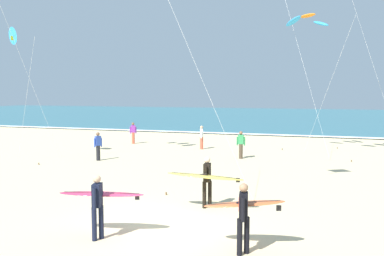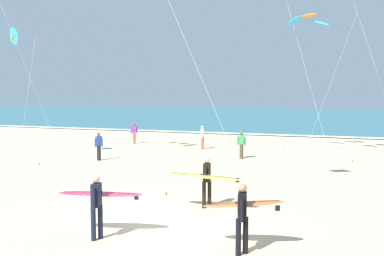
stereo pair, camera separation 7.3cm
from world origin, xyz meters
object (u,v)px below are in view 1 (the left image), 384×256
(bystander_green_top, at_px, (241,145))
(surfer_trailing, at_px, (99,198))
(bystander_blue_top, at_px, (98,146))
(surfer_lead, at_px, (206,177))
(kite_arc_amber_near, at_px, (308,20))
(bystander_purple_top, at_px, (133,133))
(bystander_white_top, at_px, (202,137))
(surfer_third, at_px, (244,209))
(kite_delta_cobalt_mid, at_px, (14,37))

(bystander_green_top, bearing_deg, surfer_trailing, -93.27)
(surfer_trailing, xyz_separation_m, bystander_blue_top, (-6.64, 10.73, -0.23))
(bystander_blue_top, bearing_deg, surfer_lead, -40.55)
(kite_arc_amber_near, distance_m, bystander_green_top, 8.94)
(bystander_purple_top, distance_m, bystander_white_top, 5.84)
(surfer_trailing, bearing_deg, surfer_third, 3.64)
(surfer_third, relative_size, bystander_purple_top, 1.27)
(bystander_blue_top, bearing_deg, surfer_trailing, -58.27)
(surfer_lead, relative_size, bystander_green_top, 1.61)
(surfer_trailing, xyz_separation_m, bystander_green_top, (0.80, 13.96, -0.23))
(surfer_lead, distance_m, bystander_purple_top, 17.88)
(surfer_third, bearing_deg, kite_arc_amber_near, 88.86)
(bystander_purple_top, height_order, bystander_white_top, same)
(kite_arc_amber_near, relative_size, bystander_purple_top, 5.43)
(bystander_green_top, relative_size, bystander_white_top, 1.00)
(surfer_trailing, relative_size, bystander_white_top, 1.48)
(surfer_lead, height_order, kite_delta_cobalt_mid, kite_delta_cobalt_mid)
(bystander_blue_top, relative_size, bystander_white_top, 1.00)
(surfer_third, bearing_deg, surfer_trailing, -176.36)
(kite_arc_amber_near, bearing_deg, bystander_white_top, -174.32)
(surfer_lead, distance_m, bystander_blue_top, 11.22)
(surfer_lead, relative_size, bystander_white_top, 1.61)
(bystander_blue_top, bearing_deg, bystander_white_top, 56.63)
(kite_delta_cobalt_mid, height_order, bystander_green_top, kite_delta_cobalt_mid)
(bystander_green_top, bearing_deg, bystander_blue_top, -156.50)
(surfer_lead, xyz_separation_m, bystander_blue_top, (-8.52, 7.29, -0.24))
(surfer_lead, bearing_deg, bystander_purple_top, 124.45)
(surfer_lead, distance_m, bystander_white_top, 14.24)
(bystander_white_top, bearing_deg, kite_delta_cobalt_mid, -138.97)
(surfer_third, bearing_deg, bystander_blue_top, 134.81)
(kite_arc_amber_near, relative_size, kite_delta_cobalt_mid, 1.16)
(bystander_purple_top, bearing_deg, surfer_third, -56.20)
(surfer_third, bearing_deg, kite_delta_cobalt_mid, 148.04)
(kite_delta_cobalt_mid, height_order, bystander_white_top, kite_delta_cobalt_mid)
(surfer_trailing, relative_size, bystander_purple_top, 1.48)
(surfer_trailing, height_order, bystander_blue_top, surfer_trailing)
(kite_arc_amber_near, bearing_deg, kite_delta_cobalt_mid, -151.93)
(bystander_green_top, height_order, bystander_purple_top, same)
(surfer_trailing, xyz_separation_m, surfer_third, (3.78, 0.24, -0.01))
(surfer_lead, relative_size, surfer_third, 1.26)
(surfer_trailing, height_order, surfer_third, same)
(surfer_trailing, xyz_separation_m, bystander_white_top, (-2.52, 16.97, -0.23))
(surfer_lead, height_order, surfer_third, same)
(surfer_third, xyz_separation_m, kite_delta_cobalt_mid, (-14.87, 9.28, 5.86))
(bystander_blue_top, bearing_deg, kite_delta_cobalt_mid, -164.79)
(kite_delta_cobalt_mid, relative_size, bystander_green_top, 4.67)
(surfer_trailing, bearing_deg, bystander_green_top, 86.73)
(surfer_trailing, distance_m, kite_delta_cobalt_mid, 15.74)
(bystander_green_top, bearing_deg, surfer_lead, -84.11)
(bystander_purple_top, bearing_deg, surfer_trailing, -65.65)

